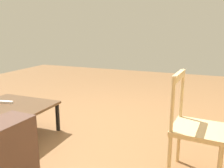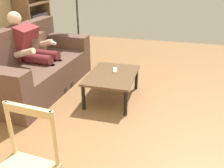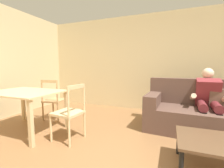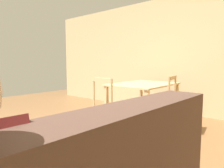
# 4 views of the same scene
# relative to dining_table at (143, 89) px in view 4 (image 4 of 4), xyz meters

# --- Properties ---
(ground_plane) EXTENTS (8.67, 8.67, 0.00)m
(ground_plane) POSITION_rel_dining_table_xyz_m (2.13, -0.74, -0.64)
(ground_plane) COLOR brown
(wall_side) EXTENTS (0.12, 6.17, 2.63)m
(wall_side) POSITION_rel_dining_table_xyz_m (-1.21, -0.74, 0.67)
(wall_side) COLOR #C8B586
(wall_side) RESTS_ON ground_plane
(dining_table) EXTENTS (1.29, 0.93, 0.75)m
(dining_table) POSITION_rel_dining_table_xyz_m (0.00, 0.00, 0.00)
(dining_table) COLOR #D1B27F
(dining_table) RESTS_ON ground_plane
(dining_chair_near_wall) EXTENTS (0.47, 0.47, 0.92)m
(dining_chair_near_wall) POSITION_rel_dining_table_xyz_m (0.00, 0.73, -0.20)
(dining_chair_near_wall) COLOR tan
(dining_chair_near_wall) RESTS_ON ground_plane
(dining_chair_facing_couch) EXTENTS (0.46, 0.46, 0.92)m
(dining_chair_facing_couch) POSITION_rel_dining_table_xyz_m (0.98, -0.00, -0.19)
(dining_chair_facing_couch) COLOR #D1B27F
(dining_chair_facing_couch) RESTS_ON ground_plane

